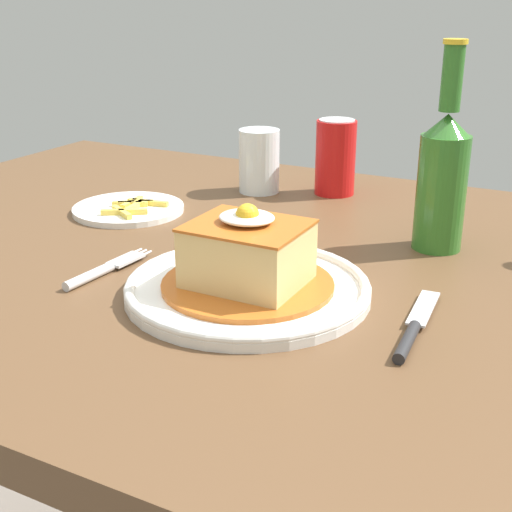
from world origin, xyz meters
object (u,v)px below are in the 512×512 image
at_px(side_plate_fries, 129,209).
at_px(main_plate, 248,287).
at_px(soda_can, 335,157).
at_px(knife, 412,331).
at_px(drinking_glass, 259,165).
at_px(fork, 101,271).
at_px(beer_bottle_green, 443,175).

bearing_deg(side_plate_fries, main_plate, -31.58).
bearing_deg(soda_can, knife, -59.87).
bearing_deg(soda_can, drinking_glass, -158.05).
bearing_deg(knife, fork, -177.54).
xyz_separation_m(fork, beer_bottle_green, (0.33, 0.28, 0.09)).
bearing_deg(soda_can, side_plate_fries, -134.51).
distance_m(main_plate, soda_can, 0.44).
bearing_deg(side_plate_fries, drinking_glass, 58.02).
xyz_separation_m(beer_bottle_green, drinking_glass, (-0.34, 0.14, -0.05)).
xyz_separation_m(knife, side_plate_fries, (-0.50, 0.21, -0.00)).
relative_size(main_plate, beer_bottle_green, 1.03).
xyz_separation_m(knife, soda_can, (-0.26, 0.45, 0.06)).
distance_m(main_plate, knife, 0.19).
distance_m(knife, beer_bottle_green, 0.28).
xyz_separation_m(drinking_glass, side_plate_fries, (-0.12, -0.20, -0.04)).
bearing_deg(beer_bottle_green, fork, -139.66).
bearing_deg(soda_can, fork, -103.64).
relative_size(fork, side_plate_fries, 0.83).
bearing_deg(beer_bottle_green, main_plate, -120.66).
relative_size(soda_can, beer_bottle_green, 0.47).
bearing_deg(soda_can, main_plate, -80.94).
height_order(main_plate, fork, main_plate).
bearing_deg(fork, soda_can, 76.36).
bearing_deg(drinking_glass, side_plate_fries, -121.98).
relative_size(beer_bottle_green, drinking_glass, 2.53).
distance_m(main_plate, side_plate_fries, 0.36).
relative_size(main_plate, fork, 1.94).
xyz_separation_m(soda_can, drinking_glass, (-0.12, -0.05, -0.02)).
bearing_deg(beer_bottle_green, soda_can, 139.71).
relative_size(fork, beer_bottle_green, 0.53).
xyz_separation_m(beer_bottle_green, side_plate_fries, (-0.46, -0.06, -0.09)).
height_order(beer_bottle_green, side_plate_fries, beer_bottle_green).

